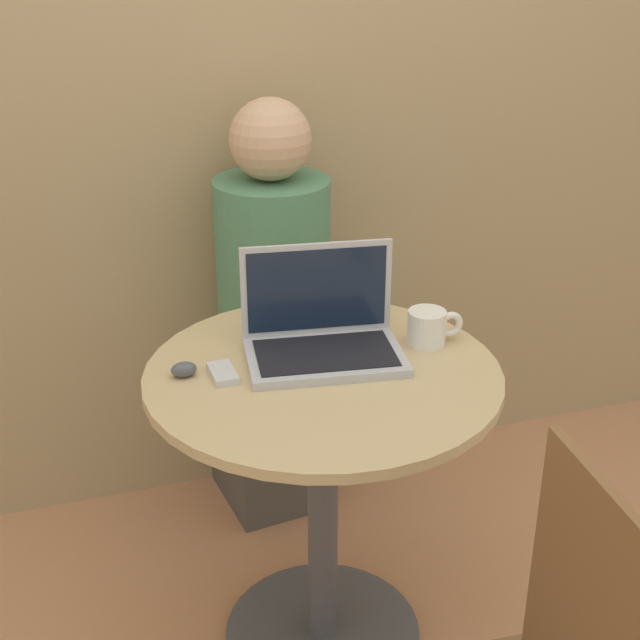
% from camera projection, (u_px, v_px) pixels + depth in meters
% --- Properties ---
extents(ground_plane, '(12.00, 12.00, 0.00)m').
position_uv_depth(ground_plane, '(323.00, 634.00, 2.30)').
color(ground_plane, tan).
extents(back_wall, '(7.00, 0.05, 2.60)m').
position_uv_depth(back_wall, '(234.00, 70.00, 2.44)').
color(back_wall, tan).
rests_on(back_wall, ground_plane).
extents(round_table, '(0.80, 0.80, 0.77)m').
position_uv_depth(round_table, '(323.00, 455.00, 2.07)').
color(round_table, '#4C4C51').
rests_on(round_table, ground_plane).
extents(laptop, '(0.38, 0.27, 0.24)m').
position_uv_depth(laptop, '(322.00, 333.00, 2.02)').
color(laptop, '#B7B7BC').
rests_on(laptop, round_table).
extents(cell_phone, '(0.06, 0.10, 0.02)m').
position_uv_depth(cell_phone, '(223.00, 373.00, 1.94)').
color(cell_phone, silver).
rests_on(cell_phone, round_table).
extents(computer_mouse, '(0.06, 0.04, 0.03)m').
position_uv_depth(computer_mouse, '(184.00, 369.00, 1.94)').
color(computer_mouse, '#4C4C51').
rests_on(computer_mouse, round_table).
extents(coffee_cup, '(0.14, 0.09, 0.08)m').
position_uv_depth(coffee_cup, '(429.00, 327.00, 2.08)').
color(coffee_cup, white).
rests_on(coffee_cup, round_table).
extents(person_seated, '(0.35, 0.51, 1.26)m').
position_uv_depth(person_seated, '(269.00, 341.00, 2.63)').
color(person_seated, '#4C4742').
rests_on(person_seated, ground_plane).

